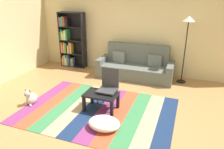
% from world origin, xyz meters
% --- Properties ---
extents(ground_plane, '(14.00, 14.00, 0.00)m').
position_xyz_m(ground_plane, '(0.00, 0.00, 0.00)').
color(ground_plane, '#B27F4C').
extents(back_wall, '(6.80, 0.10, 2.70)m').
position_xyz_m(back_wall, '(0.00, 2.55, 1.35)').
color(back_wall, beige).
rests_on(back_wall, ground_plane).
extents(left_wall, '(0.10, 5.50, 2.70)m').
position_xyz_m(left_wall, '(-3.40, 0.75, 1.35)').
color(left_wall, beige).
rests_on(left_wall, ground_plane).
extents(rug, '(3.27, 2.31, 0.01)m').
position_xyz_m(rug, '(-0.15, -0.19, 0.00)').
color(rug, '#843370').
rests_on(rug, ground_plane).
extents(couch, '(2.26, 0.80, 1.00)m').
position_xyz_m(couch, '(0.11, 2.02, 0.34)').
color(couch, '#59605B').
rests_on(couch, ground_plane).
extents(bookshelf, '(0.90, 0.28, 1.85)m').
position_xyz_m(bookshelf, '(-2.30, 2.30, 0.87)').
color(bookshelf, black).
rests_on(bookshelf, ground_plane).
extents(coffee_table, '(0.72, 0.48, 0.39)m').
position_xyz_m(coffee_table, '(-0.09, -0.14, 0.32)').
color(coffee_table, black).
rests_on(coffee_table, rug).
extents(pouf, '(0.62, 0.49, 0.21)m').
position_xyz_m(pouf, '(0.23, -0.76, 0.12)').
color(pouf, white).
rests_on(pouf, rug).
extents(dog, '(0.22, 0.35, 0.40)m').
position_xyz_m(dog, '(-1.73, -0.46, 0.16)').
color(dog, beige).
rests_on(dog, ground_plane).
extents(standing_lamp, '(0.32, 0.32, 1.87)m').
position_xyz_m(standing_lamp, '(1.47, 2.14, 1.56)').
color(standing_lamp, black).
rests_on(standing_lamp, ground_plane).
extents(tv_remote, '(0.13, 0.14, 0.02)m').
position_xyz_m(tv_remote, '(-0.11, -0.10, 0.41)').
color(tv_remote, black).
rests_on(tv_remote, coffee_table).
extents(folding_chair, '(0.40, 0.40, 0.90)m').
position_xyz_m(folding_chair, '(0.00, 0.09, 0.53)').
color(folding_chair, '#38383D').
rests_on(folding_chair, ground_plane).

